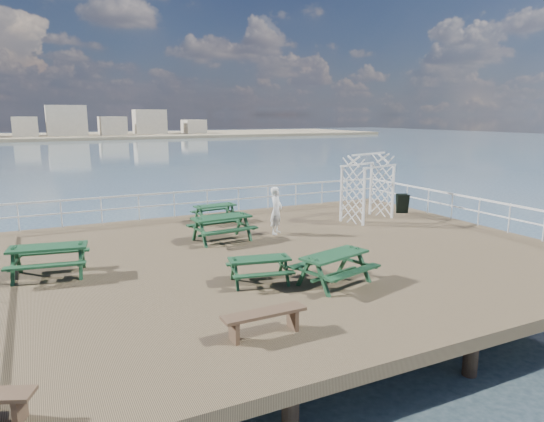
{
  "coord_description": "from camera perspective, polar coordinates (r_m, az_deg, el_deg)",
  "views": [
    {
      "loc": [
        -6.66,
        -13.14,
        4.28
      ],
      "look_at": [
        0.39,
        1.22,
        1.1
      ],
      "focal_mm": 32.0,
      "sensor_mm": 36.0,
      "label": 1
    }
  ],
  "objects": [
    {
      "name": "ground",
      "position": [
        15.38,
        0.69,
        -5.5
      ],
      "size": [
        18.0,
        14.0,
        0.3
      ],
      "primitive_type": "cube",
      "color": "brown",
      "rests_on": "ground"
    },
    {
      "name": "sea_backdrop",
      "position": [
        148.53,
        -18.96,
        8.81
      ],
      "size": [
        300.0,
        300.0,
        9.2
      ],
      "color": "#395060",
      "rests_on": "ground"
    },
    {
      "name": "railing",
      "position": [
        17.37,
        -3.34,
        -0.09
      ],
      "size": [
        17.77,
        13.76,
        1.1
      ],
      "color": "silver",
      "rests_on": "ground"
    },
    {
      "name": "picnic_table_a",
      "position": [
        14.34,
        -24.81,
        -4.65
      ],
      "size": [
        2.2,
        1.89,
        0.96
      ],
      "rotation": [
        0.0,
        0.0,
        -0.17
      ],
      "color": "#13361D",
      "rests_on": "ground"
    },
    {
      "name": "picnic_table_b",
      "position": [
        16.76,
        -5.93,
        -1.42
      ],
      "size": [
        2.13,
        1.77,
        0.97
      ],
      "rotation": [
        0.0,
        0.0,
        0.08
      ],
      "color": "#13361D",
      "rests_on": "ground"
    },
    {
      "name": "picnic_table_c",
      "position": [
        19.72,
        -6.71,
        0.16
      ],
      "size": [
        1.77,
        1.48,
        0.8
      ],
      "rotation": [
        0.0,
        0.0,
        0.09
      ],
      "color": "#13361D",
      "rests_on": "ground"
    },
    {
      "name": "picnic_table_d",
      "position": [
        12.56,
        -1.48,
        -6.34
      ],
      "size": [
        1.79,
        1.55,
        0.76
      ],
      "rotation": [
        0.0,
        0.0,
        -0.2
      ],
      "color": "#13361D",
      "rests_on": "ground"
    },
    {
      "name": "picnic_table_e",
      "position": [
        12.56,
        7.36,
        -5.96
      ],
      "size": [
        2.22,
        1.96,
        0.92
      ],
      "rotation": [
        0.0,
        0.0,
        0.27
      ],
      "color": "#13361D",
      "rests_on": "ground"
    },
    {
      "name": "flat_bench_far",
      "position": [
        9.75,
        -0.92,
        -12.4
      ],
      "size": [
        1.73,
        0.44,
        0.5
      ],
      "rotation": [
        0.0,
        0.0,
        0.02
      ],
      "color": "brown",
      "rests_on": "ground"
    },
    {
      "name": "trellis_arbor",
      "position": [
        20.32,
        11.18,
        2.38
      ],
      "size": [
        2.47,
        1.79,
        2.76
      ],
      "rotation": [
        0.0,
        0.0,
        0.3
      ],
      "color": "silver",
      "rests_on": "ground"
    },
    {
      "name": "sandwich_board",
      "position": [
        22.17,
        15.09,
        0.83
      ],
      "size": [
        0.64,
        0.57,
        0.87
      ],
      "rotation": [
        0.0,
        0.0,
        -0.42
      ],
      "color": "black",
      "rests_on": "ground"
    },
    {
      "name": "person",
      "position": [
        17.6,
        0.51,
        0.05
      ],
      "size": [
        0.74,
        0.73,
        1.73
      ],
      "primitive_type": "imported",
      "rotation": [
        0.0,
        0.0,
        0.74
      ],
      "color": "silver",
      "rests_on": "ground"
    }
  ]
}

